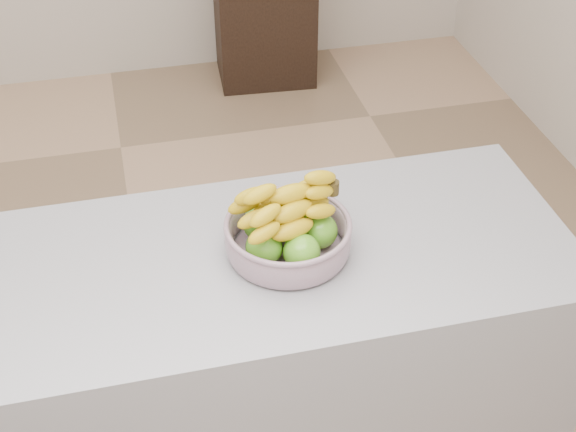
# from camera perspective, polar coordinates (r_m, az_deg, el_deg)

# --- Properties ---
(ground) EXTENTS (4.00, 4.00, 0.00)m
(ground) POSITION_cam_1_polar(r_m,az_deg,el_deg) (2.91, -10.07, -8.20)
(ground) COLOR tan
(ground) RESTS_ON ground
(counter) EXTENTS (2.00, 0.60, 0.90)m
(counter) POSITION_cam_1_polar(r_m,az_deg,el_deg) (2.09, -9.53, -13.35)
(counter) COLOR gray
(counter) RESTS_ON ground
(fruit_bowl) EXTENTS (0.28, 0.28, 0.18)m
(fruit_bowl) POSITION_cam_1_polar(r_m,az_deg,el_deg) (1.76, -0.01, -1.14)
(fruit_bowl) COLOR #A3B2C3
(fruit_bowl) RESTS_ON counter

